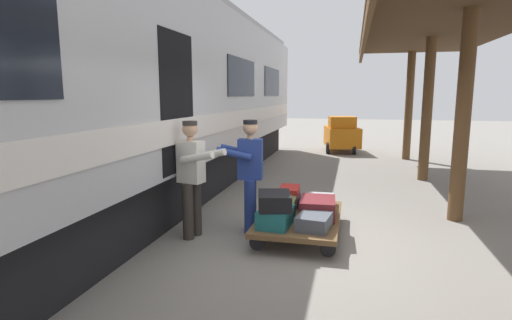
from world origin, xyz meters
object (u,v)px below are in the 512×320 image
luggage_cart (300,218)px  suitcase_olive_duffel (282,207)px  suitcase_navy_fabric (288,200)px  suitcase_teal_softside (276,217)px  baggage_tug (342,135)px  suitcase_gray_aluminum (320,202)px  train_car (86,95)px  suitcase_maroon_trunk (318,208)px  suitcase_red_plastic (289,191)px  suitcase_black_hardshell (274,201)px  porter_by_door (192,175)px  porter_in_overalls (249,172)px  suitcase_slate_roller (314,221)px

luggage_cart → suitcase_olive_duffel: suitcase_olive_duffel is taller
suitcase_olive_duffel → suitcase_navy_fabric: bearing=-90.0°
suitcase_teal_softside → baggage_tug: baggage_tug is taller
suitcase_olive_duffel → baggage_tug: 9.12m
suitcase_olive_duffel → suitcase_gray_aluminum: 0.75m
train_car → suitcase_teal_softside: (-2.98, 0.17, -1.66)m
suitcase_maroon_trunk → suitcase_red_plastic: bearing=-45.3°
suitcase_black_hardshell → baggage_tug: size_ratio=0.29×
baggage_tug → suitcase_gray_aluminum: bearing=89.4°
train_car → suitcase_maroon_trunk: (-3.51, -0.36, -1.64)m
suitcase_teal_softside → suitcase_red_plastic: bearing=-91.5°
luggage_cart → suitcase_teal_softside: size_ratio=3.14×
suitcase_teal_softside → baggage_tug: bearing=-93.7°
luggage_cart → suitcase_teal_softside: 0.62m
suitcase_black_hardshell → suitcase_navy_fabric: bearing=-90.8°
suitcase_gray_aluminum → suitcase_black_hardshell: suitcase_black_hardshell is taller
luggage_cart → porter_by_door: bearing=18.4°
suitcase_red_plastic → suitcase_gray_aluminum: bearing=-176.8°
luggage_cart → suitcase_red_plastic: 0.63m
suitcase_navy_fabric → porter_in_overalls: 0.96m
luggage_cart → suitcase_red_plastic: (0.24, -0.51, 0.28)m
train_car → suitcase_navy_fabric: size_ratio=44.66×
suitcase_black_hardshell → porter_by_door: bearing=-2.5°
suitcase_olive_duffel → suitcase_gray_aluminum: bearing=-134.7°
suitcase_black_hardshell → porter_in_overalls: size_ratio=0.32×
suitcase_maroon_trunk → suitcase_black_hardshell: (0.54, 0.55, 0.22)m
porter_in_overalls → suitcase_teal_softside: bearing=136.7°
suitcase_gray_aluminum → suitcase_red_plastic: (0.50, 0.03, 0.15)m
suitcase_maroon_trunk → suitcase_slate_roller: suitcase_maroon_trunk is taller
suitcase_navy_fabric → suitcase_slate_roller: (-0.53, 1.07, 0.01)m
suitcase_olive_duffel → suitcase_black_hardshell: suitcase_black_hardshell is taller
suitcase_navy_fabric → suitcase_red_plastic: 0.16m
luggage_cart → suitcase_black_hardshell: 0.73m
suitcase_navy_fabric → suitcase_black_hardshell: 1.12m
suitcase_olive_duffel → porter_in_overalls: 0.73m
suitcase_maroon_trunk → train_car: bearing=5.9°
suitcase_teal_softside → suitcase_slate_roller: bearing=180.0°
luggage_cart → suitcase_olive_duffel: size_ratio=3.15×
suitcase_red_plastic → porter_in_overalls: 0.88m
suitcase_gray_aluminum → porter_in_overalls: porter_in_overalls is taller
train_car → suitcase_slate_roller: 3.90m
suitcase_red_plastic → baggage_tug: baggage_tug is taller
train_car → suitcase_maroon_trunk: size_ratio=31.20×
suitcase_slate_roller → suitcase_teal_softside: 0.53m
suitcase_gray_aluminum → suitcase_maroon_trunk: bearing=90.0°
suitcase_navy_fabric → porter_in_overalls: size_ratio=0.26×
suitcase_red_plastic → suitcase_olive_duffel: bearing=86.9°
suitcase_maroon_trunk → suitcase_teal_softside: 0.75m
suitcase_navy_fabric → suitcase_maroon_trunk: bearing=134.7°
porter_in_overalls → suitcase_navy_fabric: bearing=-130.1°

